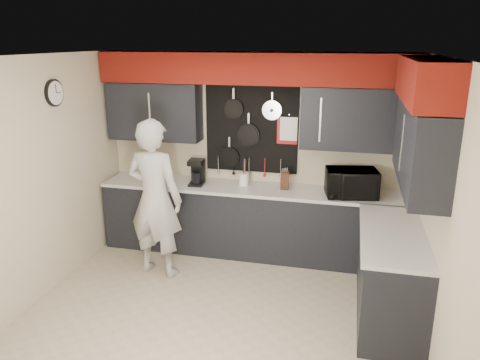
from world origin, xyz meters
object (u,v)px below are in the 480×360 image
(microwave, at_px, (351,183))
(utensil_crock, at_px, (244,179))
(knife_block, at_px, (285,181))
(coffee_maker, at_px, (197,171))
(person, at_px, (155,199))

(microwave, height_order, utensil_crock, microwave)
(knife_block, height_order, coffee_maker, coffee_maker)
(knife_block, height_order, person, person)
(knife_block, relative_size, coffee_maker, 0.66)
(utensil_crock, distance_m, person, 1.23)
(utensil_crock, relative_size, person, 0.08)
(microwave, xyz_separation_m, coffee_maker, (-1.96, 0.02, 0.01))
(microwave, distance_m, person, 2.35)
(coffee_maker, distance_m, person, 0.82)
(coffee_maker, bearing_deg, knife_block, -0.95)
(utensil_crock, bearing_deg, coffee_maker, -169.96)
(utensil_crock, xyz_separation_m, person, (-0.87, -0.86, -0.05))
(microwave, bearing_deg, utensil_crock, 163.83)
(utensil_crock, height_order, coffee_maker, coffee_maker)
(utensil_crock, bearing_deg, knife_block, -4.44)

